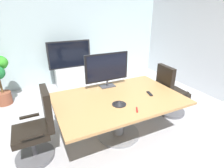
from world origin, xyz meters
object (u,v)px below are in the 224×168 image
at_px(tv_monitor, 107,68).
at_px(office_chair_left, 38,131).
at_px(wall_display_unit, 71,71).
at_px(conference_table, 119,106).
at_px(remote_control, 150,94).
at_px(office_chair_right, 170,95).
at_px(conference_phone, 119,103).

bearing_deg(tv_monitor, office_chair_left, -161.20).
bearing_deg(office_chair_left, wall_display_unit, 156.29).
relative_size(conference_table, office_chair_left, 1.90).
distance_m(tv_monitor, remote_control, 0.89).
distance_m(office_chair_left, office_chair_right, 2.59).
bearing_deg(tv_monitor, wall_display_unit, 95.09).
bearing_deg(office_chair_right, wall_display_unit, 34.17).
bearing_deg(office_chair_left, conference_table, 86.97).
height_order(tv_monitor, conference_phone, tv_monitor).
distance_m(conference_phone, remote_control, 0.65).
xyz_separation_m(conference_table, wall_display_unit, (-0.16, 2.65, -0.14)).
height_order(wall_display_unit, conference_phone, wall_display_unit).
distance_m(office_chair_left, remote_control, 1.87).
bearing_deg(wall_display_unit, tv_monitor, -84.91).
bearing_deg(office_chair_right, conference_table, 100.30).
bearing_deg(remote_control, conference_table, -178.59).
bearing_deg(tv_monitor, conference_phone, -100.40).
bearing_deg(office_chair_left, office_chair_right, 91.58).
xyz_separation_m(conference_table, office_chair_left, (-1.29, 0.07, -0.12)).
distance_m(conference_table, tv_monitor, 0.73).
xyz_separation_m(office_chair_left, tv_monitor, (1.32, 0.45, 0.64)).
bearing_deg(conference_table, office_chair_left, 177.02).
xyz_separation_m(office_chair_left, remote_control, (1.84, -0.19, 0.29)).
xyz_separation_m(wall_display_unit, remote_control, (0.70, -2.78, 0.31)).
bearing_deg(conference_table, wall_display_unit, 93.48).
bearing_deg(wall_display_unit, conference_table, -86.52).
relative_size(conference_table, remote_control, 12.18).
bearing_deg(conference_phone, office_chair_left, 166.90).
distance_m(conference_table, conference_phone, 0.30).
height_order(conference_table, wall_display_unit, wall_display_unit).
bearing_deg(office_chair_right, office_chair_left, 95.71).
distance_m(tv_monitor, conference_phone, 0.81).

